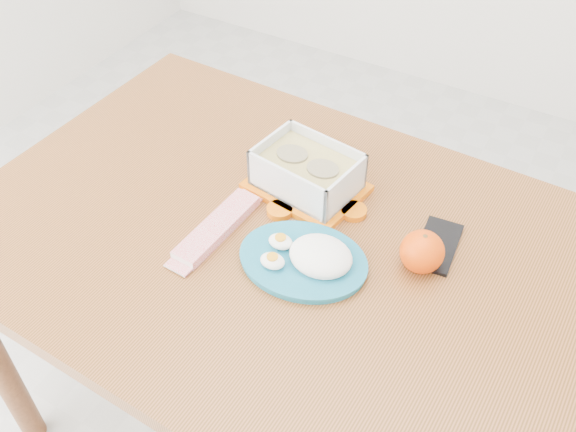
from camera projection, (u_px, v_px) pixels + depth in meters
The scene contains 7 objects.
ground at pixel (304, 392), 1.84m from camera, with size 3.50×3.50×0.00m, color #B7B7B2.
dining_table at pixel (288, 269), 1.30m from camera, with size 1.32×0.90×0.75m.
food_container at pixel (307, 172), 1.31m from camera, with size 0.25×0.20×0.10m.
orange_fruit at pixel (422, 252), 1.16m from camera, with size 0.08×0.08×0.08m, color #FF5D05.
rice_plate at pixel (309, 257), 1.17m from camera, with size 0.27×0.27×0.06m.
candy_bar at pixel (217, 227), 1.25m from camera, with size 0.22×0.05×0.02m, color red.
smartphone at pixel (438, 245), 1.22m from camera, with size 0.07×0.14×0.01m, color black.
Camera 1 is at (0.45, -0.87, 1.64)m, focal length 40.00 mm.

